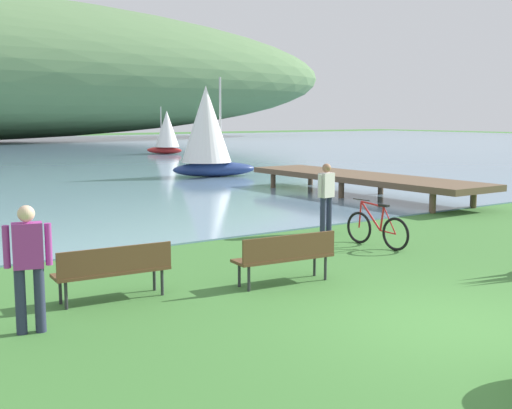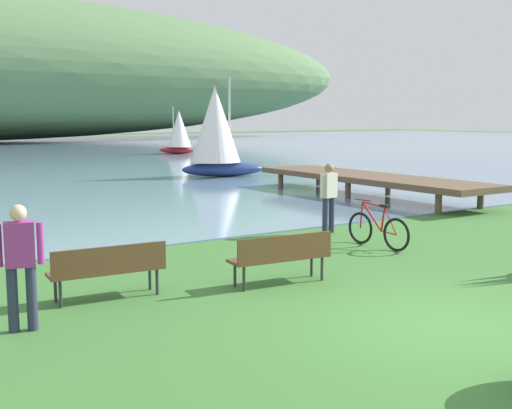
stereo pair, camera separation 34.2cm
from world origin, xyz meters
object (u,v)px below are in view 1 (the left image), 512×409
Objects in this scene: park_bench_near_camera at (286,254)px; sailboat_nearest_to_shore at (207,130)px; person_at_shoreline at (326,193)px; bicycle_leaning_near_bench at (377,229)px; sailboat_toward_hillside at (167,132)px; park_bench_further_along at (113,268)px; person_on_the_grass at (28,261)px.

park_bench_near_camera is 0.40× the size of sailboat_nearest_to_shore.
park_bench_near_camera is 5.15m from person_at_shoreline.
sailboat_toward_hillside is at bearing 70.25° from bicycle_leaning_near_bench.
park_bench_further_along is 20.59m from sailboat_nearest_to_shore.
bicycle_leaning_near_bench is 36.15m from sailboat_toward_hillside.
sailboat_toward_hillside is (6.94, 17.79, -0.51)m from sailboat_nearest_to_shore.
person_at_shoreline reaches higher than park_bench_further_along.
park_bench_near_camera is at bearing 0.99° from person_on_the_grass.
sailboat_nearest_to_shore is at bearing 72.01° from bicycle_leaning_near_bench.
park_bench_further_along is 1.03× the size of bicycle_leaning_near_bench.
person_on_the_grass reaches higher than park_bench_near_camera.
person_at_shoreline is (0.25, 1.98, 0.58)m from bicycle_leaning_near_bench.
sailboat_toward_hillside reaches higher than park_bench_near_camera.
sailboat_toward_hillside reaches higher than person_at_shoreline.
park_bench_further_along is at bearing 165.31° from park_bench_near_camera.
sailboat_nearest_to_shore is (5.26, 16.21, 1.81)m from bicycle_leaning_near_bench.
person_at_shoreline is 0.48× the size of sailboat_toward_hillside.
park_bench_further_along is 1.07× the size of person_at_shoreline.
sailboat_toward_hillside is at bearing 68.68° from sailboat_nearest_to_shore.
park_bench_further_along is at bearing -173.91° from bicycle_leaning_near_bench.
bicycle_leaning_near_bench is (3.59, 1.41, -0.12)m from park_bench_near_camera.
bicycle_leaning_near_bench is 8.05m from person_on_the_grass.
sailboat_nearest_to_shore reaches higher than park_bench_further_along.
park_bench_further_along is 7.17m from person_at_shoreline.
person_at_shoreline is at bearing 82.83° from bicycle_leaning_near_bench.
person_at_shoreline is at bearing -109.42° from sailboat_nearest_to_shore.
sailboat_nearest_to_shore is (13.15, 17.70, 1.23)m from person_on_the_grass.
park_bench_further_along is at bearing 28.33° from person_on_the_grass.
person_on_the_grass is (-1.50, -0.81, 0.46)m from park_bench_further_along.
park_bench_near_camera is 19.80m from sailboat_nearest_to_shore.
sailboat_nearest_to_shore reaches higher than bicycle_leaning_near_bench.
person_on_the_grass is at bearing -156.90° from person_at_shoreline.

